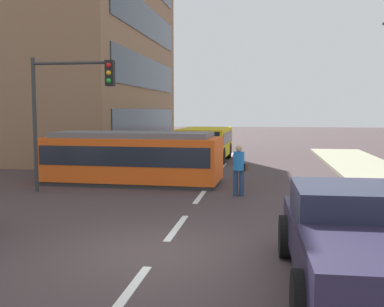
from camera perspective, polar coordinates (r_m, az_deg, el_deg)
ground_plane at (r=18.80m, az=2.74°, el=-3.13°), size 120.00×120.00×0.00m
lane_stripe_0 at (r=7.34m, az=-8.03°, el=-16.91°), size 0.16×2.40×0.01m
lane_stripe_1 at (r=11.03m, az=-1.87°, el=-9.20°), size 0.16×2.40×0.01m
lane_stripe_2 at (r=14.89m, az=1.05°, el=-5.37°), size 0.16×2.40×0.01m
lane_stripe_3 at (r=23.04m, az=3.91°, el=-1.55°), size 0.16×2.40×0.01m
lane_stripe_4 at (r=28.98m, az=4.96°, el=-0.13°), size 0.16×2.40×0.01m
corner_building at (r=33.07m, az=-20.48°, el=16.95°), size 16.85×16.74×19.20m
streetcar_tram at (r=17.58m, az=-7.40°, el=-0.42°), size 6.73×2.76×1.97m
city_bus at (r=25.25m, az=1.64°, el=1.41°), size 2.66×5.20×1.81m
pedestrian_crossing at (r=14.92m, az=5.89°, el=-1.72°), size 0.49×0.36×1.67m
pickup_truck_parked at (r=7.63m, az=20.16°, el=-10.02°), size 2.36×5.04×1.55m
traffic_light_mast at (r=15.91m, az=-15.29°, el=6.77°), size 2.91×0.33×4.55m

